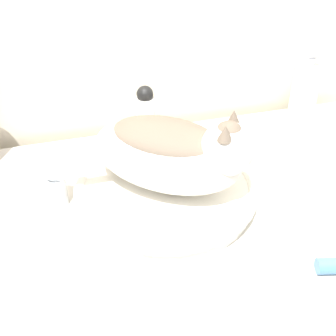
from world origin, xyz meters
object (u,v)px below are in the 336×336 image
soap_pump_bottle (304,92)px  deodorant_stick (146,113)px  faucet (61,178)px  cat (173,151)px

soap_pump_bottle → deodorant_stick: 0.43m
faucet → soap_pump_bottle: size_ratio=0.78×
soap_pump_bottle → deodorant_stick: size_ratio=1.23×
deodorant_stick → cat: bearing=-90.4°
faucet → deodorant_stick: (0.22, 0.20, 0.01)m
cat → deodorant_stick: cat is taller
cat → deodorant_stick: bearing=126.2°
cat → faucet: 0.23m
cat → faucet: (-0.22, 0.05, -0.06)m
soap_pump_bottle → cat: bearing=-149.7°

